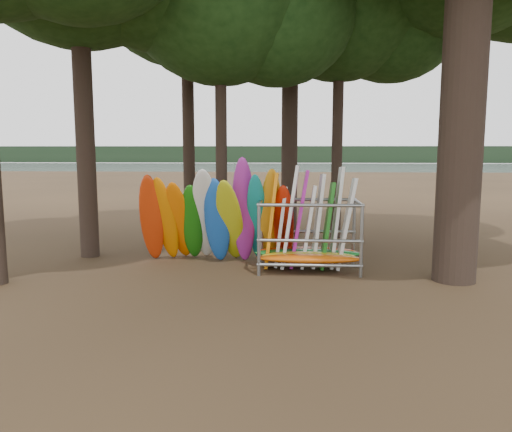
{
  "coord_description": "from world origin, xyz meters",
  "views": [
    {
      "loc": [
        0.39,
        -12.69,
        3.32
      ],
      "look_at": [
        -0.49,
        1.5,
        1.4
      ],
      "focal_mm": 35.0,
      "sensor_mm": 36.0,
      "label": 1
    }
  ],
  "objects": [
    {
      "name": "kayak_row",
      "position": [
        -1.68,
        1.52,
        1.3
      ],
      "size": [
        4.57,
        2.18,
        3.21
      ],
      "color": "red",
      "rests_on": "ground"
    },
    {
      "name": "far_shore",
      "position": [
        0.0,
        110.0,
        2.0
      ],
      "size": [
        160.0,
        4.0,
        4.0
      ],
      "primitive_type": "cube",
      "color": "black",
      "rests_on": "ground"
    },
    {
      "name": "lake",
      "position": [
        0.0,
        60.0,
        0.0
      ],
      "size": [
        160.0,
        160.0,
        0.0
      ],
      "primitive_type": "plane",
      "color": "gray",
      "rests_on": "ground"
    },
    {
      "name": "ground",
      "position": [
        0.0,
        0.0,
        0.0
      ],
      "size": [
        120.0,
        120.0,
        0.0
      ],
      "primitive_type": "plane",
      "color": "#47331E",
      "rests_on": "ground"
    },
    {
      "name": "storage_rack",
      "position": [
        1.0,
        0.87,
        0.93
      ],
      "size": [
        3.01,
        1.54,
        2.89
      ],
      "color": "gray",
      "rests_on": "ground"
    }
  ]
}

